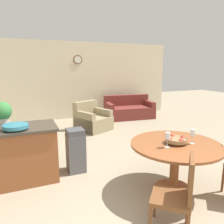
# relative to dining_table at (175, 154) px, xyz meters

# --- Properties ---
(wall_back) EXTENTS (8.00, 0.09, 2.70)m
(wall_back) POSITION_rel_dining_table_xyz_m (-0.50, 5.32, 0.77)
(wall_back) COLOR beige
(wall_back) RESTS_ON ground_plane
(dining_table) EXTENTS (1.32, 1.32, 0.75)m
(dining_table) POSITION_rel_dining_table_xyz_m (0.00, 0.00, 0.00)
(dining_table) COLOR brown
(dining_table) RESTS_ON ground_plane
(dining_chair_near_left) EXTENTS (0.59, 0.59, 0.93)m
(dining_chair_near_left) POSITION_rel_dining_table_xyz_m (-0.53, -0.72, -0.07)
(dining_chair_near_left) COLOR brown
(dining_chair_near_left) RESTS_ON ground_plane
(fruit_bowl) EXTENTS (0.31, 0.31, 0.11)m
(fruit_bowl) POSITION_rel_dining_table_xyz_m (0.00, 0.00, 0.23)
(fruit_bowl) COLOR olive
(fruit_bowl) RESTS_ON dining_table
(wine_glass_left) EXTENTS (0.07, 0.07, 0.22)m
(wine_glass_left) POSITION_rel_dining_table_xyz_m (-0.22, -0.08, 0.33)
(wine_glass_left) COLOR silver
(wine_glass_left) RESTS_ON dining_table
(wine_glass_right) EXTENTS (0.07, 0.07, 0.22)m
(wine_glass_right) POSITION_rel_dining_table_xyz_m (0.21, -0.10, 0.33)
(wine_glass_right) COLOR silver
(wine_glass_right) RESTS_ON dining_table
(kitchen_island) EXTENTS (1.43, 0.73, 0.91)m
(kitchen_island) POSITION_rel_dining_table_xyz_m (-2.24, 1.22, -0.12)
(kitchen_island) COLOR brown
(kitchen_island) RESTS_ON ground_plane
(teal_bowl) EXTENTS (0.37, 0.37, 0.08)m
(teal_bowl) POSITION_rel_dining_table_xyz_m (-2.14, 1.08, 0.38)
(teal_bowl) COLOR teal
(teal_bowl) RESTS_ON kitchen_island
(potted_plant) EXTENTS (0.31, 0.31, 0.40)m
(potted_plant) POSITION_rel_dining_table_xyz_m (-2.33, 1.40, 0.55)
(potted_plant) COLOR beige
(potted_plant) RESTS_ON kitchen_island
(trash_bin) EXTENTS (0.30, 0.31, 0.78)m
(trash_bin) POSITION_rel_dining_table_xyz_m (-1.21, 1.20, -0.19)
(trash_bin) COLOR #56565B
(trash_bin) RESTS_ON ground_plane
(couch) EXTENTS (1.78, 1.03, 0.81)m
(couch) POSITION_rel_dining_table_xyz_m (1.56, 4.53, -0.30)
(couch) COLOR maroon
(couch) RESTS_ON ground_plane
(armchair) EXTENTS (1.12, 1.15, 0.82)m
(armchair) POSITION_rel_dining_table_xyz_m (-0.13, 3.61, -0.30)
(armchair) COLOR #998966
(armchair) RESTS_ON ground_plane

